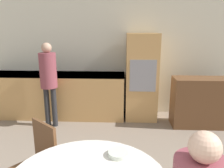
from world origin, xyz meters
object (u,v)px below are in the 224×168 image
chair_far_left (37,162)px  sideboard (204,102)px  oven_unit (141,77)px  bowl_near (119,154)px  person_standing (48,76)px

chair_far_left → sideboard: bearing=80.1°
sideboard → chair_far_left: size_ratio=1.31×
oven_unit → sideboard: size_ratio=1.46×
sideboard → chair_far_left: 3.14m
chair_far_left → bowl_near: 0.90m
oven_unit → bowl_near: (-0.41, -2.68, -0.06)m
sideboard → person_standing: bearing=-177.0°
oven_unit → sideboard: 1.26m
sideboard → person_standing: 2.91m
chair_far_left → bowl_near: chair_far_left is taller
bowl_near → oven_unit: bearing=81.4°
sideboard → bowl_near: (-1.56, -2.33, 0.33)m
person_standing → bowl_near: person_standing is taller
chair_far_left → oven_unit: bearing=102.2°
oven_unit → person_standing: oven_unit is taller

